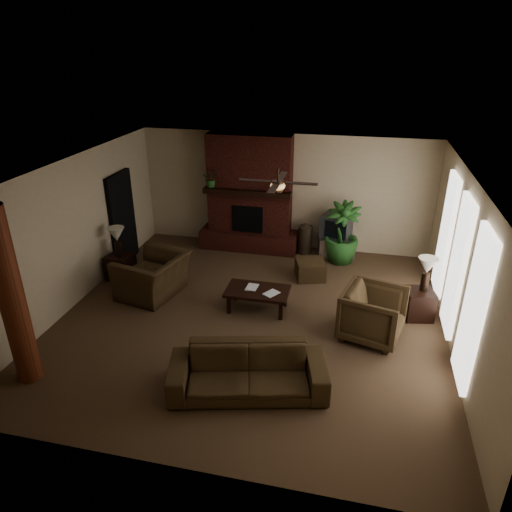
% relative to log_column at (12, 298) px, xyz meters
% --- Properties ---
extents(room_shell, '(7.00, 7.00, 7.00)m').
position_rel_log_column_xyz_m(room_shell, '(2.95, 2.40, 0.00)').
color(room_shell, brown).
rests_on(room_shell, ground).
extents(fireplace, '(2.40, 0.70, 2.80)m').
position_rel_log_column_xyz_m(fireplace, '(2.15, 5.62, -0.24)').
color(fireplace, '#4F1D15').
rests_on(fireplace, ground).
extents(windows, '(0.08, 3.65, 2.35)m').
position_rel_log_column_xyz_m(windows, '(6.40, 2.60, -0.05)').
color(windows, white).
rests_on(windows, ground).
extents(log_column, '(0.36, 0.36, 2.80)m').
position_rel_log_column_xyz_m(log_column, '(0.00, 0.00, 0.00)').
color(log_column, brown).
rests_on(log_column, ground).
extents(doorway, '(0.10, 1.00, 2.10)m').
position_rel_log_column_xyz_m(doorway, '(-0.49, 4.20, -0.35)').
color(doorway, black).
rests_on(doorway, ground).
extents(ceiling_fan, '(1.35, 1.35, 0.37)m').
position_rel_log_column_xyz_m(ceiling_fan, '(3.35, 2.70, 1.13)').
color(ceiling_fan, black).
rests_on(ceiling_fan, ceiling).
extents(sofa, '(2.40, 1.20, 0.90)m').
position_rel_log_column_xyz_m(sofa, '(3.36, 0.46, -0.95)').
color(sofa, '#402F1B').
rests_on(sofa, ground).
extents(armchair_left, '(1.10, 1.45, 1.14)m').
position_rel_log_column_xyz_m(armchair_left, '(0.80, 2.85, -0.83)').
color(armchair_left, '#402F1B').
rests_on(armchair_left, ground).
extents(armchair_right, '(1.14, 1.19, 1.02)m').
position_rel_log_column_xyz_m(armchair_right, '(5.14, 2.27, -0.89)').
color(armchair_right, '#402F1B').
rests_on(armchair_right, ground).
extents(coffee_table, '(1.20, 0.70, 0.43)m').
position_rel_log_column_xyz_m(coffee_table, '(3.00, 2.73, -1.03)').
color(coffee_table, black).
rests_on(coffee_table, ground).
extents(ottoman, '(0.75, 0.75, 0.40)m').
position_rel_log_column_xyz_m(ottoman, '(3.83, 4.27, -1.20)').
color(ottoman, '#402F1B').
rests_on(ottoman, ground).
extents(tv_stand, '(0.94, 0.67, 0.50)m').
position_rel_log_column_xyz_m(tv_stand, '(4.29, 5.55, -1.15)').
color(tv_stand, '#ADADAF').
rests_on(tv_stand, ground).
extents(tv, '(0.77, 0.69, 0.52)m').
position_rel_log_column_xyz_m(tv, '(4.26, 5.54, -0.64)').
color(tv, '#38383A').
rests_on(tv, tv_stand).
extents(floor_vase, '(0.34, 0.34, 0.77)m').
position_rel_log_column_xyz_m(floor_vase, '(3.54, 5.55, -0.97)').
color(floor_vase, '#32271C').
rests_on(floor_vase, ground).
extents(floor_plant, '(0.90, 1.48, 0.80)m').
position_rel_log_column_xyz_m(floor_plant, '(4.41, 5.28, -1.00)').
color(floor_plant, '#2C6127').
rests_on(floor_plant, ground).
extents(side_table_left, '(0.55, 0.55, 0.55)m').
position_rel_log_column_xyz_m(side_table_left, '(-0.18, 3.34, -1.12)').
color(side_table_left, black).
rests_on(side_table_left, ground).
extents(lamp_left, '(0.46, 0.46, 0.65)m').
position_rel_log_column_xyz_m(lamp_left, '(-0.17, 3.30, -0.40)').
color(lamp_left, black).
rests_on(lamp_left, side_table_left).
extents(side_table_right, '(0.59, 0.59, 0.55)m').
position_rel_log_column_xyz_m(side_table_right, '(5.99, 3.13, -1.12)').
color(side_table_right, black).
rests_on(side_table_right, ground).
extents(lamp_right, '(0.37, 0.37, 0.65)m').
position_rel_log_column_xyz_m(lamp_right, '(6.04, 3.19, -0.40)').
color(lamp_right, black).
rests_on(lamp_right, side_table_right).
extents(mantel_plant, '(0.46, 0.49, 0.33)m').
position_rel_log_column_xyz_m(mantel_plant, '(1.27, 5.42, 0.32)').
color(mantel_plant, '#2C6127').
rests_on(mantel_plant, fireplace).
extents(mantel_vase, '(0.27, 0.28, 0.22)m').
position_rel_log_column_xyz_m(mantel_vase, '(2.91, 5.33, 0.27)').
color(mantel_vase, brown).
rests_on(mantel_vase, fireplace).
extents(book_a, '(0.22, 0.04, 0.29)m').
position_rel_log_column_xyz_m(book_a, '(2.77, 2.77, -0.83)').
color(book_a, '#999999').
rests_on(book_a, coffee_table).
extents(book_b, '(0.19, 0.14, 0.29)m').
position_rel_log_column_xyz_m(book_b, '(3.20, 2.68, -0.82)').
color(book_b, '#999999').
rests_on(book_b, coffee_table).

